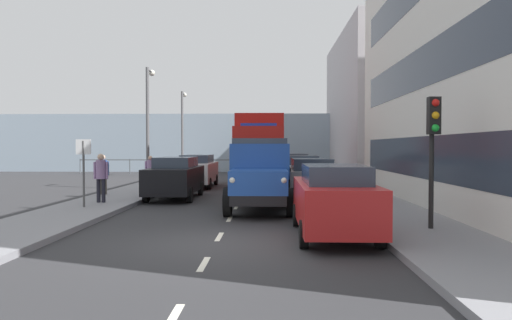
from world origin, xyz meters
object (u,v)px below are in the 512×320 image
(pedestrian_couple_b, at_px, (103,171))
(lamp_post_promenade, at_px, (148,115))
(truck_vintage_blue, at_px, (260,176))
(car_black_oppositeside_0, at_px, (175,177))
(lorry_cargo_red, at_px, (260,148))
(car_white_oppositeside_1, at_px, (197,170))
(pedestrian_by_lamp, at_px, (150,169))
(car_red_kerbside_near, at_px, (333,199))
(traffic_light_near, at_px, (433,133))
(car_grey_kerbside_1, at_px, (311,180))
(lamp_post_far, at_px, (183,125))
(pedestrian_strolling, at_px, (101,174))
(car_silver_kerbside_2, at_px, (301,172))
(street_sign, at_px, (84,161))
(car_maroon_kerbside_3, at_px, (295,167))

(pedestrian_couple_b, bearing_deg, lamp_post_promenade, -103.46)
(truck_vintage_blue, distance_m, car_black_oppositeside_0, 5.21)
(lorry_cargo_red, bearing_deg, car_white_oppositeside_1, 11.42)
(lorry_cargo_red, bearing_deg, pedestrian_by_lamp, 31.07)
(car_red_kerbside_near, xyz_separation_m, pedestrian_by_lamp, (7.32, -11.53, 0.17))
(pedestrian_by_lamp, bearing_deg, traffic_light_near, 130.83)
(car_grey_kerbside_1, bearing_deg, pedestrian_couple_b, -13.52)
(lamp_post_far, bearing_deg, pedestrian_strolling, 90.43)
(car_white_oppositeside_1, bearing_deg, car_black_oppositeside_0, 90.00)
(car_silver_kerbside_2, xyz_separation_m, lamp_post_promenade, (7.64, -0.35, 2.85))
(lamp_post_far, bearing_deg, lamp_post_promenade, 90.58)
(car_red_kerbside_near, xyz_separation_m, lamp_post_far, (7.74, -22.40, 2.82))
(car_grey_kerbside_1, distance_m, traffic_light_near, 6.85)
(car_black_oppositeside_0, relative_size, pedestrian_couple_b, 2.75)
(pedestrian_couple_b, distance_m, street_sign, 4.42)
(car_black_oppositeside_0, xyz_separation_m, pedestrian_by_lamp, (1.87, -3.27, 0.17))
(truck_vintage_blue, relative_size, lamp_post_far, 0.95)
(truck_vintage_blue, height_order, lorry_cargo_red, lorry_cargo_red)
(lorry_cargo_red, bearing_deg, pedestrian_couple_b, 43.51)
(truck_vintage_blue, height_order, traffic_light_near, traffic_light_near)
(street_sign, bearing_deg, lamp_post_promenade, -90.49)
(pedestrian_by_lamp, xyz_separation_m, lamp_post_promenade, (0.31, -0.93, 2.67))
(car_silver_kerbside_2, bearing_deg, lorry_cargo_red, -50.90)
(car_red_kerbside_near, distance_m, pedestrian_strolling, 9.44)
(truck_vintage_blue, xyz_separation_m, pedestrian_strolling, (5.75, -1.07, 0.01))
(car_grey_kerbside_1, relative_size, car_black_oppositeside_0, 0.85)
(car_red_kerbside_near, bearing_deg, pedestrian_strolling, -36.22)
(pedestrian_by_lamp, bearing_deg, car_silver_kerbside_2, -175.44)
(lorry_cargo_red, height_order, car_grey_kerbside_1, lorry_cargo_red)
(car_maroon_kerbside_3, bearing_deg, lamp_post_far, -29.05)
(pedestrian_strolling, bearing_deg, car_white_oppositeside_1, -104.38)
(truck_vintage_blue, bearing_deg, lamp_post_far, -71.82)
(truck_vintage_blue, distance_m, car_red_kerbside_near, 4.88)
(car_silver_kerbside_2, relative_size, car_white_oppositeside_1, 0.92)
(car_maroon_kerbside_3, relative_size, traffic_light_near, 1.34)
(car_silver_kerbside_2, relative_size, pedestrian_couple_b, 2.58)
(lorry_cargo_red, bearing_deg, car_maroon_kerbside_3, -121.45)
(truck_vintage_blue, xyz_separation_m, pedestrian_by_lamp, (5.46, -7.03, -0.11))
(pedestrian_couple_b, bearing_deg, pedestrian_strolling, 108.22)
(traffic_light_near, bearing_deg, car_grey_kerbside_1, -68.66)
(car_silver_kerbside_2, height_order, car_maroon_kerbside_3, same)
(car_black_oppositeside_0, bearing_deg, pedestrian_strolling, 51.19)
(pedestrian_by_lamp, bearing_deg, lamp_post_promenade, -71.39)
(lamp_post_promenade, bearing_deg, pedestrian_couple_b, 76.54)
(truck_vintage_blue, bearing_deg, street_sign, 2.67)
(car_grey_kerbside_1, bearing_deg, car_silver_kerbside_2, -90.00)
(truck_vintage_blue, relative_size, pedestrian_by_lamp, 3.59)
(pedestrian_by_lamp, relative_size, traffic_light_near, 0.49)
(car_silver_kerbside_2, height_order, street_sign, street_sign)
(car_maroon_kerbside_3, height_order, pedestrian_by_lamp, pedestrian_by_lamp)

